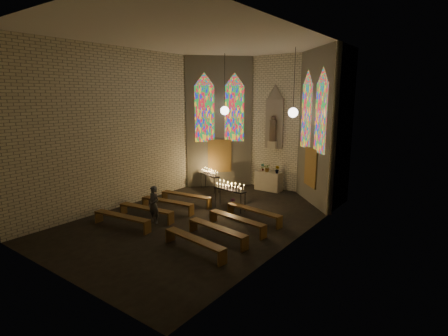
{
  "coord_description": "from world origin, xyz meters",
  "views": [
    {
      "loc": [
        8.77,
        -10.46,
        4.92
      ],
      "look_at": [
        0.23,
        1.14,
        1.95
      ],
      "focal_mm": 28.0,
      "sensor_mm": 36.0,
      "label": 1
    }
  ],
  "objects_px": {
    "aisle_flower_pot": "(233,203)",
    "votive_stand_left": "(210,173)",
    "altar": "(268,181)",
    "visitor": "(154,205)",
    "votive_stand_right": "(230,188)"
  },
  "relations": [
    {
      "from": "altar",
      "to": "aisle_flower_pot",
      "type": "distance_m",
      "value": 3.52
    },
    {
      "from": "aisle_flower_pot",
      "to": "visitor",
      "type": "relative_size",
      "value": 0.26
    },
    {
      "from": "votive_stand_left",
      "to": "visitor",
      "type": "distance_m",
      "value": 5.26
    },
    {
      "from": "altar",
      "to": "votive_stand_left",
      "type": "distance_m",
      "value": 3.15
    },
    {
      "from": "votive_stand_left",
      "to": "visitor",
      "type": "bearing_deg",
      "value": -55.45
    },
    {
      "from": "votive_stand_left",
      "to": "aisle_flower_pot",
      "type": "bearing_deg",
      "value": -11.18
    },
    {
      "from": "aisle_flower_pot",
      "to": "votive_stand_left",
      "type": "xyz_separation_m",
      "value": [
        -2.62,
        1.62,
        0.73
      ]
    },
    {
      "from": "altar",
      "to": "visitor",
      "type": "relative_size",
      "value": 0.94
    },
    {
      "from": "altar",
      "to": "votive_stand_right",
      "type": "relative_size",
      "value": 0.89
    },
    {
      "from": "aisle_flower_pot",
      "to": "altar",
      "type": "bearing_deg",
      "value": 92.17
    },
    {
      "from": "votive_stand_left",
      "to": "visitor",
      "type": "relative_size",
      "value": 1.0
    },
    {
      "from": "altar",
      "to": "aisle_flower_pot",
      "type": "xyz_separation_m",
      "value": [
        0.13,
        -3.51,
        -0.31
      ]
    },
    {
      "from": "altar",
      "to": "votive_stand_right",
      "type": "xyz_separation_m",
      "value": [
        0.21,
        -3.82,
        0.48
      ]
    },
    {
      "from": "aisle_flower_pot",
      "to": "votive_stand_left",
      "type": "relative_size",
      "value": 0.26
    },
    {
      "from": "altar",
      "to": "votive_stand_left",
      "type": "bearing_deg",
      "value": -142.77
    }
  ]
}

